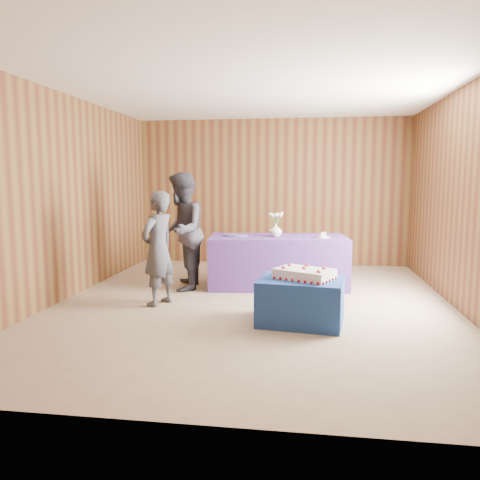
% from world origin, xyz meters
% --- Properties ---
extents(ground, '(6.00, 6.00, 0.00)m').
position_xyz_m(ground, '(0.00, 0.00, 0.00)').
color(ground, gray).
rests_on(ground, ground).
extents(room_shell, '(5.04, 6.04, 2.72)m').
position_xyz_m(room_shell, '(0.00, 0.00, 1.80)').
color(room_shell, brown).
rests_on(room_shell, ground).
extents(cake_table, '(0.98, 0.81, 0.50)m').
position_xyz_m(cake_table, '(0.61, -0.71, 0.25)').
color(cake_table, '#1A4492').
rests_on(cake_table, ground).
extents(serving_table, '(2.09, 1.11, 0.75)m').
position_xyz_m(serving_table, '(0.24, 1.07, 0.38)').
color(serving_table, '#562F81').
rests_on(serving_table, ground).
extents(sheet_cake, '(0.75, 0.66, 0.15)m').
position_xyz_m(sheet_cake, '(0.64, -0.70, 0.56)').
color(sheet_cake, silver).
rests_on(sheet_cake, cake_table).
extents(vase, '(0.24, 0.24, 0.19)m').
position_xyz_m(vase, '(0.21, 1.04, 0.85)').
color(vase, silver).
rests_on(vase, serving_table).
extents(flower_spray, '(0.21, 0.22, 0.17)m').
position_xyz_m(flower_spray, '(0.21, 1.04, 1.08)').
color(flower_spray, '#306B2A').
rests_on(flower_spray, vase).
extents(platter, '(0.47, 0.47, 0.02)m').
position_xyz_m(platter, '(-0.39, 1.09, 0.76)').
color(platter, '#51458A').
rests_on(platter, serving_table).
extents(plate, '(0.21, 0.21, 0.01)m').
position_xyz_m(plate, '(0.90, 1.02, 0.76)').
color(plate, silver).
rests_on(plate, serving_table).
extents(cake_slice, '(0.08, 0.07, 0.09)m').
position_xyz_m(cake_slice, '(0.90, 1.02, 0.80)').
color(cake_slice, silver).
rests_on(cake_slice, plate).
extents(knife, '(0.26, 0.09, 0.00)m').
position_xyz_m(knife, '(0.95, 0.85, 0.75)').
color(knife, silver).
rests_on(knife, serving_table).
extents(guest_left, '(0.52, 0.62, 1.44)m').
position_xyz_m(guest_left, '(-1.18, -0.18, 0.72)').
color(guest_left, '#3A3B45').
rests_on(guest_left, ground).
extents(guest_right, '(0.75, 0.90, 1.69)m').
position_xyz_m(guest_right, '(-1.11, 0.69, 0.84)').
color(guest_right, '#33323C').
rests_on(guest_right, ground).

